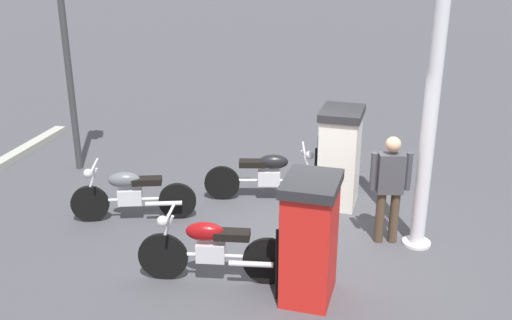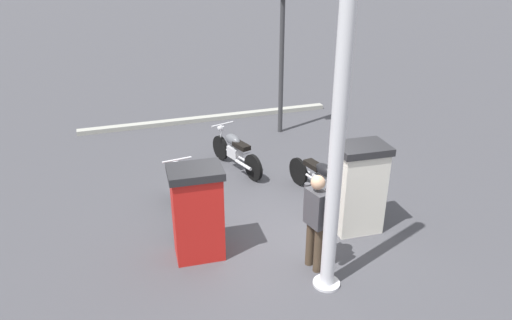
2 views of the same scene
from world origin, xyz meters
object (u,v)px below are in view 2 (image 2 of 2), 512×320
object	(u,v)px
motorcycle_near_pump	(321,179)
roadside_traffic_light	(283,24)
fuel_pump_near	(358,187)
motorcycle_extra	(235,151)
attendant_person	(316,217)
canopy_support_pole	(337,145)
fuel_pump_far	(197,212)
motorcycle_far_pump	(187,193)

from	to	relation	value
motorcycle_near_pump	roadside_traffic_light	size ratio (longest dim) A/B	0.47
fuel_pump_near	motorcycle_near_pump	distance (m)	1.20
motorcycle_extra	attendant_person	world-z (taller)	attendant_person
canopy_support_pole	fuel_pump_near	bearing A→B (deg)	-41.11
fuel_pump_near	roadside_traffic_light	bearing A→B (deg)	-3.47
motorcycle_extra	roadside_traffic_light	bearing A→B (deg)	-42.75
attendant_person	canopy_support_pole	distance (m)	1.40
fuel_pump_near	attendant_person	distance (m)	1.42
motorcycle_near_pump	attendant_person	size ratio (longest dim) A/B	1.26
motorcycle_extra	attendant_person	bearing A→B (deg)	-175.68
fuel_pump_near	motorcycle_near_pump	xyz separation A→B (m)	(1.13, 0.17, -0.35)
motorcycle_near_pump	canopy_support_pole	world-z (taller)	canopy_support_pole
fuel_pump_far	motorcycle_near_pump	distance (m)	2.86
motorcycle_far_pump	canopy_support_pole	bearing A→B (deg)	-146.44
fuel_pump_far	motorcycle_extra	xyz separation A→B (m)	(2.97, -1.34, -0.34)
roadside_traffic_light	motorcycle_far_pump	bearing A→B (deg)	139.81
fuel_pump_near	motorcycle_far_pump	distance (m)	3.04
fuel_pump_near	motorcycle_far_pump	world-z (taller)	fuel_pump_near
fuel_pump_far	motorcycle_far_pump	size ratio (longest dim) A/B	0.79
roadside_traffic_light	fuel_pump_near	bearing A→B (deg)	176.53
motorcycle_near_pump	motorcycle_far_pump	size ratio (longest dim) A/B	1.02
motorcycle_near_pump	fuel_pump_near	bearing A→B (deg)	-171.40
motorcycle_far_pump	canopy_support_pole	world-z (taller)	canopy_support_pole
motorcycle_extra	canopy_support_pole	size ratio (longest dim) A/B	0.39
motorcycle_extra	roadside_traffic_light	size ratio (longest dim) A/B	0.43
motorcycle_near_pump	attendant_person	distance (m)	2.24
fuel_pump_near	roadside_traffic_light	size ratio (longest dim) A/B	0.38
fuel_pump_near	motorcycle_extra	bearing A→B (deg)	25.72
fuel_pump_far	attendant_person	bearing A→B (deg)	-117.21
fuel_pump_near	roadside_traffic_light	distance (m)	5.26
fuel_pump_far	motorcycle_extra	distance (m)	3.28
fuel_pump_near	canopy_support_pole	size ratio (longest dim) A/B	0.34
motorcycle_far_pump	motorcycle_extra	xyz separation A→B (m)	(1.75, -1.33, -0.04)
fuel_pump_far	motorcycle_far_pump	world-z (taller)	fuel_pump_far
attendant_person	roadside_traffic_light	bearing A→B (deg)	-14.22
attendant_person	roadside_traffic_light	xyz separation A→B (m)	(5.68, -1.44, 1.93)
attendant_person	roadside_traffic_light	size ratio (longest dim) A/B	0.38
motorcycle_near_pump	attendant_person	bearing A→B (deg)	153.69
motorcycle_far_pump	fuel_pump_near	bearing A→B (deg)	-113.77
motorcycle_near_pump	motorcycle_extra	distance (m)	2.23
attendant_person	roadside_traffic_light	world-z (taller)	roadside_traffic_light
motorcycle_far_pump	roadside_traffic_light	world-z (taller)	roadside_traffic_light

